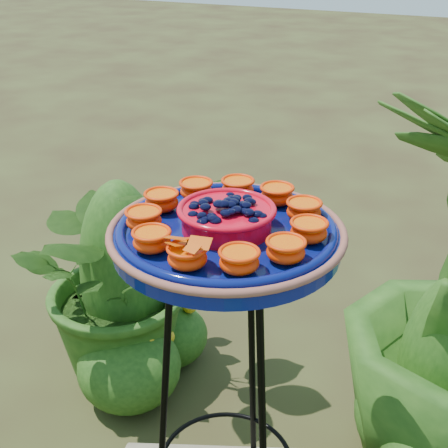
{
  "coord_description": "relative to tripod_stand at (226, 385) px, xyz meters",
  "views": [
    {
      "loc": [
        0.51,
        -0.9,
        1.45
      ],
      "look_at": [
        0.09,
        0.06,
        0.93
      ],
      "focal_mm": 50.0,
      "sensor_mm": 36.0,
      "label": 1
    }
  ],
  "objects": [
    {
      "name": "tripod_stand",
      "position": [
        0.0,
        0.0,
        0.0
      ],
      "size": [
        0.33,
        0.35,
        0.87
      ],
      "rotation": [
        0.0,
        0.0,
        -0.06
      ],
      "color": "black",
      "rests_on": "ground"
    },
    {
      "name": "feeder_dish",
      "position": [
        -0.0,
        -0.0,
        0.38
      ],
      "size": [
        0.46,
        0.46,
        0.1
      ],
      "rotation": [
        0.0,
        0.0,
        -0.06
      ],
      "color": "#07125B",
      "rests_on": "tripod_stand"
    },
    {
      "name": "shrub_back_left",
      "position": [
        -0.61,
        0.53,
        -0.14
      ],
      "size": [
        0.92,
        0.93,
        0.78
      ],
      "primitive_type": "imported",
      "rotation": [
        0.0,
        0.0,
        0.86
      ],
      "color": "#1E4512",
      "rests_on": "ground"
    }
  ]
}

